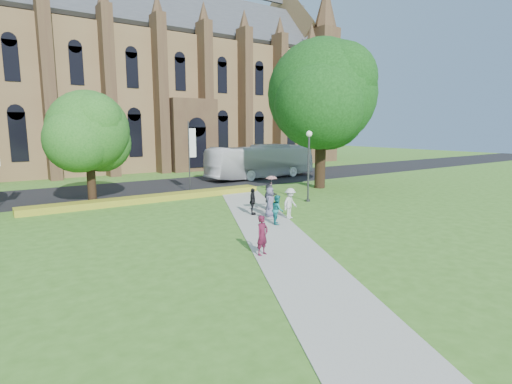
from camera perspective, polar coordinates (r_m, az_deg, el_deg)
ground at (r=20.53m, az=3.99°, el=-6.28°), size 160.00×160.00×0.00m
road at (r=37.92m, az=-15.25°, el=0.60°), size 160.00×10.00×0.02m
footpath at (r=21.29m, az=2.30°, el=-5.65°), size 15.58×28.54×0.04m
flower_hedge at (r=30.90m, az=-14.52°, el=-0.87°), size 18.00×1.40×0.45m
cathedral at (r=59.99m, az=-13.03°, el=16.17°), size 52.60×18.25×28.00m
streetlamp at (r=29.69m, az=7.54°, el=4.92°), size 0.44×0.44×5.24m
large_tree at (r=36.77m, az=9.40°, el=13.60°), size 9.60×9.60×13.20m
street_tree_1 at (r=30.59m, az=-22.87°, el=8.02°), size 5.60×5.60×8.05m
banner_pole_0 at (r=33.95m, az=-9.37°, el=5.56°), size 0.70×0.10×6.00m
tour_coach at (r=43.48m, az=0.76°, el=4.40°), size 13.14×3.82×3.61m
pedestrian_0 at (r=17.21m, az=0.92°, el=-6.19°), size 0.72×0.56×1.73m
pedestrian_1 at (r=22.68m, az=3.09°, el=-2.52°), size 0.97×1.02×1.66m
pedestrian_2 at (r=24.09m, az=4.90°, el=-1.62°), size 1.34×1.00×1.85m
pedestrian_3 at (r=25.05m, az=-0.48°, el=-1.37°), size 0.90×1.04×1.68m
pedestrian_4 at (r=24.53m, az=2.00°, el=-1.44°), size 1.05×1.02×1.81m
pedestrian_5 at (r=26.61m, az=1.88°, el=-0.67°), size 1.68×1.21×1.75m
parasol at (r=24.52m, az=2.22°, el=1.41°), size 0.73×0.73×0.60m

